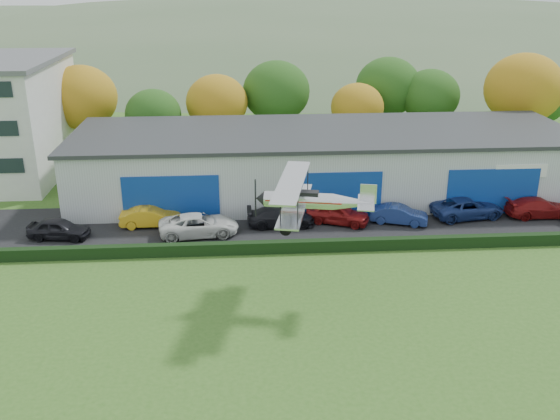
{
  "coord_description": "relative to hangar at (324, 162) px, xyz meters",
  "views": [
    {
      "loc": [
        -2.09,
        -20.56,
        17.12
      ],
      "look_at": [
        0.26,
        12.35,
        4.47
      ],
      "focal_mm": 39.51,
      "sensor_mm": 36.0,
      "label": 1
    }
  ],
  "objects": [
    {
      "name": "car_3",
      "position": [
        -4.1,
        -7.29,
        -1.9
      ],
      "size": [
        4.88,
        2.0,
        1.41
      ],
      "primitive_type": "imported",
      "rotation": [
        0.0,
        0.0,
        1.58
      ],
      "color": "black",
      "rests_on": "apron"
    },
    {
      "name": "car_6",
      "position": [
        9.96,
        -6.63,
        -1.86
      ],
      "size": [
        5.71,
        3.29,
        1.5
      ],
      "primitive_type": "imported",
      "rotation": [
        0.0,
        0.0,
        1.73
      ],
      "color": "navy",
      "rests_on": "apron"
    },
    {
      "name": "apron",
      "position": [
        -2.0,
        -6.98,
        -2.63
      ],
      "size": [
        48.0,
        9.0,
        0.05
      ],
      "primitive_type": "cube",
      "color": "black",
      "rests_on": "ground"
    },
    {
      "name": "distant_hills",
      "position": [
        -9.38,
        112.02,
        -15.7
      ],
      "size": [
        430.0,
        196.0,
        56.0
      ],
      "color": "#4C6642",
      "rests_on": "ground"
    },
    {
      "name": "car_1",
      "position": [
        -13.48,
        -6.71,
        -1.89
      ],
      "size": [
        4.38,
        1.61,
        1.43
      ],
      "primitive_type": "imported",
      "rotation": [
        0.0,
        0.0,
        1.59
      ],
      "color": "gold",
      "rests_on": "apron"
    },
    {
      "name": "car_7",
      "position": [
        15.4,
        -6.85,
        -1.89
      ],
      "size": [
        4.98,
        2.06,
        1.44
      ],
      "primitive_type": "imported",
      "rotation": [
        0.0,
        0.0,
        1.58
      ],
      "color": "maroon",
      "rests_on": "apron"
    },
    {
      "name": "ground",
      "position": [
        -5.0,
        -27.98,
        -2.66
      ],
      "size": [
        300.0,
        300.0,
        0.0
      ],
      "primitive_type": "plane",
      "color": "#35601E",
      "rests_on": "ground"
    },
    {
      "name": "car_4",
      "position": [
        0.09,
        -7.09,
        -1.82
      ],
      "size": [
        4.94,
        3.48,
        1.56
      ],
      "primitive_type": "imported",
      "rotation": [
        0.0,
        0.0,
        1.17
      ],
      "color": "maroon",
      "rests_on": "apron"
    },
    {
      "name": "hangar",
      "position": [
        0.0,
        0.0,
        0.0
      ],
      "size": [
        40.6,
        12.6,
        5.3
      ],
      "color": "#B2B7BC",
      "rests_on": "ground"
    },
    {
      "name": "car_2",
      "position": [
        -9.92,
        -8.59,
        -1.84
      ],
      "size": [
        5.76,
        3.16,
        1.53
      ],
      "primitive_type": "imported",
      "rotation": [
        0.0,
        0.0,
        1.69
      ],
      "color": "silver",
      "rests_on": "apron"
    },
    {
      "name": "biplane",
      "position": [
        -3.29,
        -17.46,
        3.11
      ],
      "size": [
        6.64,
        7.57,
        2.82
      ],
      "rotation": [
        0.0,
        0.0,
        -0.21
      ],
      "color": "silver"
    },
    {
      "name": "tree_belt",
      "position": [
        -4.15,
        12.64,
        2.95
      ],
      "size": [
        75.7,
        13.22,
        10.12
      ],
      "color": "#3D2614",
      "rests_on": "ground"
    },
    {
      "name": "hedge",
      "position": [
        -2.0,
        -11.78,
        -2.26
      ],
      "size": [
        46.0,
        0.6,
        0.8
      ],
      "primitive_type": "cube",
      "color": "black",
      "rests_on": "ground"
    },
    {
      "name": "car_5",
      "position": [
        4.57,
        -7.44,
        -1.93
      ],
      "size": [
        4.38,
        2.7,
        1.36
      ],
      "primitive_type": "imported",
      "rotation": [
        0.0,
        0.0,
        1.24
      ],
      "color": "navy",
      "rests_on": "apron"
    },
    {
      "name": "car_0",
      "position": [
        -19.51,
        -8.48,
        -1.89
      ],
      "size": [
        4.38,
        2.21,
        1.43
      ],
      "primitive_type": "imported",
      "rotation": [
        0.0,
        0.0,
        1.44
      ],
      "color": "black",
      "rests_on": "apron"
    }
  ]
}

